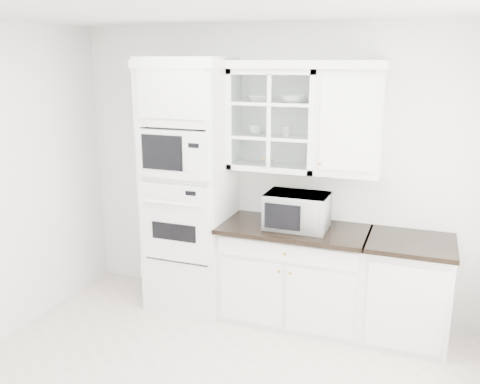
% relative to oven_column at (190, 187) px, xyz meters
% --- Properties ---
extents(room_shell, '(4.00, 3.50, 2.70)m').
position_rel_oven_column_xyz_m(room_shell, '(0.75, -0.99, 0.58)').
color(room_shell, white).
rests_on(room_shell, ground).
extents(oven_column, '(0.76, 0.68, 2.40)m').
position_rel_oven_column_xyz_m(oven_column, '(0.00, 0.00, 0.00)').
color(oven_column, white).
rests_on(oven_column, ground).
extents(base_cabinet_run, '(1.32, 0.67, 0.92)m').
position_rel_oven_column_xyz_m(base_cabinet_run, '(1.03, 0.03, -0.74)').
color(base_cabinet_run, white).
rests_on(base_cabinet_run, ground).
extents(extra_base_cabinet, '(0.72, 0.67, 0.92)m').
position_rel_oven_column_xyz_m(extra_base_cabinet, '(2.03, 0.03, -0.74)').
color(extra_base_cabinet, white).
rests_on(extra_base_cabinet, ground).
extents(upper_cabinet_glass, '(0.80, 0.33, 0.90)m').
position_rel_oven_column_xyz_m(upper_cabinet_glass, '(0.78, 0.17, 0.65)').
color(upper_cabinet_glass, white).
rests_on(upper_cabinet_glass, room_shell).
extents(upper_cabinet_solid, '(0.55, 0.33, 0.90)m').
position_rel_oven_column_xyz_m(upper_cabinet_solid, '(1.46, 0.17, 0.65)').
color(upper_cabinet_solid, white).
rests_on(upper_cabinet_solid, room_shell).
extents(crown_molding, '(2.14, 0.38, 0.07)m').
position_rel_oven_column_xyz_m(crown_molding, '(0.68, 0.14, 1.14)').
color(crown_molding, white).
rests_on(crown_molding, room_shell).
extents(countertop_microwave, '(0.55, 0.45, 0.32)m').
position_rel_oven_column_xyz_m(countertop_microwave, '(1.06, 0.00, -0.12)').
color(countertop_microwave, white).
rests_on(countertop_microwave, base_cabinet_run).
extents(bowl_a, '(0.29, 0.29, 0.06)m').
position_rel_oven_column_xyz_m(bowl_a, '(0.63, 0.18, 0.84)').
color(bowl_a, white).
rests_on(bowl_a, upper_cabinet_glass).
extents(bowl_b, '(0.22, 0.22, 0.07)m').
position_rel_oven_column_xyz_m(bowl_b, '(0.95, 0.15, 0.84)').
color(bowl_b, white).
rests_on(bowl_b, upper_cabinet_glass).
extents(cup_a, '(0.14, 0.14, 0.09)m').
position_rel_oven_column_xyz_m(cup_a, '(0.60, 0.17, 0.56)').
color(cup_a, white).
rests_on(cup_a, upper_cabinet_glass).
extents(cup_b, '(0.10, 0.10, 0.09)m').
position_rel_oven_column_xyz_m(cup_b, '(0.90, 0.15, 0.56)').
color(cup_b, white).
rests_on(cup_b, upper_cabinet_glass).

